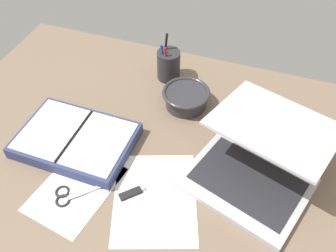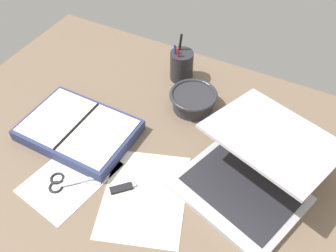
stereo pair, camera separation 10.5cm
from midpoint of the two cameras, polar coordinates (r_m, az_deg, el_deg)
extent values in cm
cube|color=#75604C|center=(107.78, 0.81, -5.04)|extent=(140.00, 100.00, 2.00)
cube|color=#B7B7BC|center=(101.64, 13.76, -9.93)|extent=(36.97, 32.95, 1.80)
cube|color=#232328|center=(100.81, 13.86, -9.61)|extent=(31.31, 25.27, 0.24)
cube|color=#B7B7BC|center=(98.13, 18.82, -1.79)|extent=(36.95, 32.89, 3.54)
cube|color=silver|center=(97.85, 18.66, -1.96)|extent=(33.83, 29.75, 2.79)
cylinder|color=#2D2D33|center=(119.25, 6.37, 3.67)|extent=(12.95, 12.95, 5.34)
torus|color=#2D2D33|center=(117.45, 6.48, 4.62)|extent=(15.23, 15.23, 1.22)
cylinder|color=#28282D|center=(128.48, 4.45, 9.04)|extent=(7.85, 7.85, 10.43)
cylinder|color=black|center=(127.91, 4.04, 10.76)|extent=(1.83, 2.27, 15.17)
cylinder|color=#233899|center=(126.26, 3.66, 9.52)|extent=(2.69, 2.09, 12.62)
cylinder|color=#B21E1E|center=(125.59, 4.14, 9.25)|extent=(2.11, 0.87, 12.62)
cube|color=navy|center=(112.83, -10.88, -0.79)|extent=(32.87, 23.42, 3.75)
cube|color=silver|center=(115.38, -14.13, 1.28)|extent=(15.38, 21.03, 0.30)
cube|color=silver|center=(107.76, -7.71, -1.55)|extent=(15.38, 21.03, 0.30)
cube|color=black|center=(111.26, -11.04, -0.04)|extent=(1.19, 20.77, 0.30)
cube|color=#B7B7BC|center=(102.78, -10.25, -8.36)|extent=(8.73, 8.46, 0.30)
cube|color=#B7B7BC|center=(103.03, -10.23, -8.45)|extent=(10.71, 4.85, 0.30)
torus|color=#232328|center=(103.34, -13.94, -9.20)|extent=(3.90, 3.90, 0.70)
torus|color=#232328|center=(104.92, -13.80, -7.93)|extent=(3.90, 3.90, 0.70)
cube|color=silver|center=(99.21, -0.53, -10.74)|extent=(29.42, 33.47, 0.16)
cube|color=white|center=(104.63, -11.92, -7.83)|extent=(21.35, 26.97, 0.16)
cube|color=black|center=(100.16, -4.14, -9.64)|extent=(5.64, 5.67, 1.00)
cube|color=silver|center=(100.58, -2.13, -9.14)|extent=(1.70, 1.70, 0.60)
camera|label=1|loc=(0.05, -87.13, 3.07)|focal=40.00mm
camera|label=2|loc=(0.05, 92.87, -3.07)|focal=40.00mm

